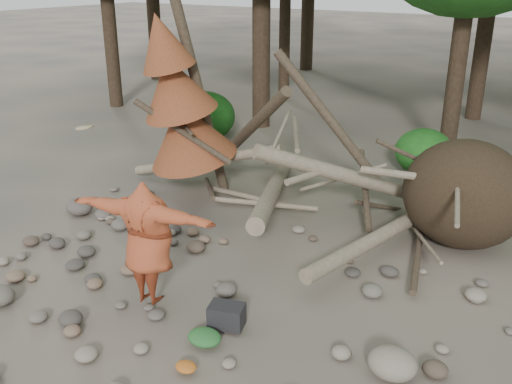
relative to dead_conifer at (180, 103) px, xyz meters
The scene contains 11 objects.
ground 5.05m from the dead_conifer, 47.26° to the right, with size 120.00×120.00×0.00m, color #514C44.
deadfall_pile 5.33m from the dead_conifer, ahead, with size 8.55×5.24×3.30m.
dead_conifer is the anchor object (origin of this frame).
bush_left 4.72m from the dead_conifer, 121.92° to the left, with size 1.80×1.80×1.44m, color #195316.
bush_mid 6.11m from the dead_conifer, 48.52° to the left, with size 1.40×1.40×1.12m, color #226A1E.
frisbee_thrower 4.46m from the dead_conifer, 56.81° to the right, with size 2.50×0.98×2.54m.
backpack 5.47m from the dead_conifer, 43.73° to the right, with size 0.48×0.32×0.32m, color black.
cloth_green 5.80m from the dead_conifer, 47.55° to the right, with size 0.48×0.40×0.18m, color #28642B.
cloth_orange 6.31m from the dead_conifer, 50.19° to the right, with size 0.29×0.23×0.10m, color #B85F1F.
boulder_mid_right 7.07m from the dead_conifer, 28.29° to the right, with size 0.62×0.56×0.37m, color gray.
boulder_mid_left 2.98m from the dead_conifer, 121.81° to the right, with size 0.58×0.52×0.35m, color #59504B.
Camera 1 is at (4.60, -5.61, 4.73)m, focal length 40.00 mm.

